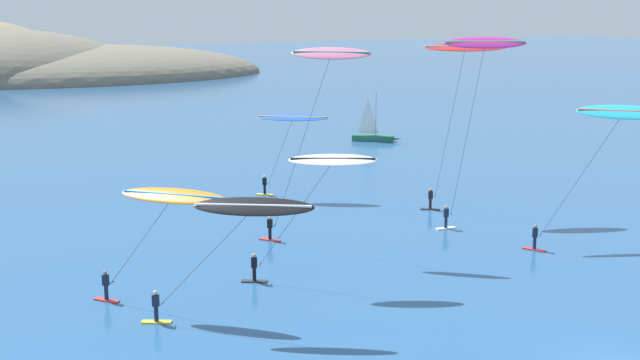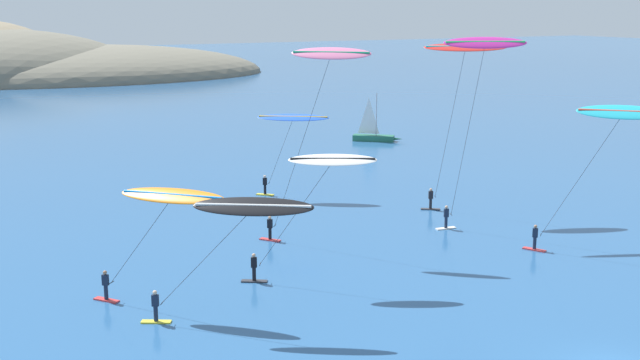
# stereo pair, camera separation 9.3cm
# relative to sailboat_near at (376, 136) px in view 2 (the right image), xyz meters

# --- Properties ---
(headland_island) EXTENTS (95.76, 66.91, 25.46)m
(headland_island) POSITION_rel_sailboat_near_xyz_m (-26.57, 112.17, -0.64)
(headland_island) COLOR #6B6656
(headland_island) RESTS_ON ground
(sailboat_near) EXTENTS (5.16, 4.58, 5.70)m
(sailboat_near) POSITION_rel_sailboat_near_xyz_m (0.00, 0.00, 0.00)
(sailboat_near) COLOR #23664C
(sailboat_near) RESTS_ON ground
(kitesurfer_orange) EXTENTS (6.05, 6.17, 6.49)m
(kitesurfer_orange) POSITION_rel_sailboat_near_xyz_m (-37.82, -40.44, 5.04)
(kitesurfer_orange) COLOR red
(kitesurfer_orange) RESTS_ON ground
(kitesurfer_blue) EXTENTS (5.77, 4.57, 6.91)m
(kitesurfer_blue) POSITION_rel_sailboat_near_xyz_m (-20.96, -20.35, 5.57)
(kitesurfer_blue) COLOR yellow
(kitesurfer_blue) RESTS_ON ground
(kitesurfer_cyan) EXTENTS (6.16, 6.64, 9.70)m
(kitesurfer_cyan) POSITION_rel_sailboat_near_xyz_m (-10.64, -44.74, 7.92)
(kitesurfer_cyan) COLOR red
(kitesurfer_cyan) RESTS_ON ground
(kitesurfer_red) EXTENTS (6.54, 4.04, 12.91)m
(kitesurfer_red) POSITION_rel_sailboat_near_xyz_m (-11.41, -30.51, 11.23)
(kitesurfer_red) COLOR #2D2D33
(kitesurfer_red) RESTS_ON ground
(kitesurfer_black) EXTENTS (7.82, 5.35, 6.56)m
(kitesurfer_black) POSITION_rel_sailboat_near_xyz_m (-35.14, -44.46, 5.06)
(kitesurfer_black) COLOR yellow
(kitesurfer_black) RESTS_ON ground
(kitesurfer_white) EXTENTS (7.23, 4.47, 7.50)m
(kitesurfer_white) POSITION_rel_sailboat_near_xyz_m (-28.65, -40.61, 5.97)
(kitesurfer_white) COLOR #2D2D33
(kitesurfer_white) RESTS_ON ground
(kitesurfer_magenta) EXTENTS (5.78, 3.24, 13.58)m
(kitesurfer_magenta) POSITION_rel_sailboat_near_xyz_m (-13.75, -35.54, 11.42)
(kitesurfer_magenta) COLOR silver
(kitesurfer_magenta) RESTS_ON ground
(kitesurfer_pink) EXTENTS (6.05, 5.63, 13.08)m
(kitesurfer_pink) POSITION_rel_sailboat_near_xyz_m (-25.14, -33.97, 10.84)
(kitesurfer_pink) COLOR red
(kitesurfer_pink) RESTS_ON ground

